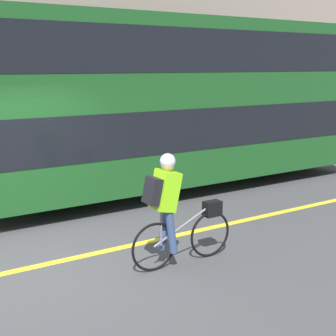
{
  "coord_description": "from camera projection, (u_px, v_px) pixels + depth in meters",
  "views": [
    {
      "loc": [
        -1.78,
        -6.14,
        2.79
      ],
      "look_at": [
        2.46,
        0.77,
        1.0
      ],
      "focal_mm": 50.0,
      "sensor_mm": 36.0,
      "label": 1
    }
  ],
  "objects": [
    {
      "name": "bus",
      "position": [
        175.0,
        97.0,
        10.51
      ],
      "size": [
        9.23,
        2.54,
        3.76
      ],
      "color": "black",
      "rests_on": "ground_plane"
    },
    {
      "name": "ground_plane",
      "position": [
        48.0,
        266.0,
        6.62
      ],
      "size": [
        80.0,
        80.0,
        0.0
      ],
      "primitive_type": "plane",
      "color": "#424244"
    },
    {
      "name": "cyclist_on_bike",
      "position": [
        173.0,
        206.0,
        6.46
      ],
      "size": [
        1.65,
        0.32,
        1.63
      ],
      "color": "black",
      "rests_on": "ground_plane"
    },
    {
      "name": "road_center_line",
      "position": [
        47.0,
        264.0,
        6.69
      ],
      "size": [
        50.0,
        0.14,
        0.01
      ],
      "primitive_type": "cube",
      "color": "yellow",
      "rests_on": "ground_plane"
    },
    {
      "name": "trash_bin",
      "position": [
        244.0,
        133.0,
        15.36
      ],
      "size": [
        0.59,
        0.59,
        1.0
      ],
      "color": "#262628",
      "rests_on": "sidewalk_curb"
    }
  ]
}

